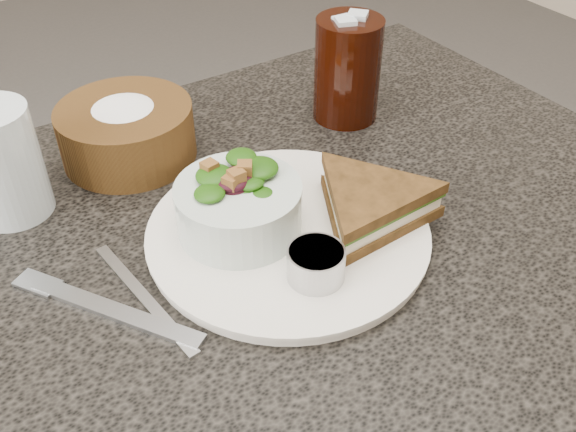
# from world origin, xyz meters

# --- Properties ---
(dining_table) EXTENTS (1.00, 0.70, 0.75)m
(dining_table) POSITION_xyz_m (0.00, 0.00, 0.38)
(dining_table) COLOR black
(dining_table) RESTS_ON floor
(dinner_plate) EXTENTS (0.29, 0.29, 0.01)m
(dinner_plate) POSITION_xyz_m (0.02, -0.02, 0.76)
(dinner_plate) COLOR silver
(dinner_plate) RESTS_ON dining_table
(sandwich) EXTENTS (0.17, 0.17, 0.04)m
(sandwich) POSITION_xyz_m (0.10, -0.06, 0.78)
(sandwich) COLOR #543617
(sandwich) RESTS_ON dinner_plate
(salad_bowl) EXTENTS (0.13, 0.13, 0.08)m
(salad_bowl) POSITION_xyz_m (-0.02, 0.01, 0.80)
(salad_bowl) COLOR silver
(salad_bowl) RESTS_ON dinner_plate
(dressing_ramekin) EXTENTS (0.07, 0.07, 0.03)m
(dressing_ramekin) POSITION_xyz_m (0.01, -0.10, 0.78)
(dressing_ramekin) COLOR #ACADAF
(dressing_ramekin) RESTS_ON dinner_plate
(orange_wedge) EXTENTS (0.10, 0.10, 0.03)m
(orange_wedge) POSITION_xyz_m (0.03, 0.04, 0.78)
(orange_wedge) COLOR orange
(orange_wedge) RESTS_ON dinner_plate
(fork) EXTENTS (0.12, 0.16, 0.00)m
(fork) POSITION_xyz_m (-0.17, -0.02, 0.75)
(fork) COLOR #ABAEB3
(fork) RESTS_ON dining_table
(knife) EXTENTS (0.03, 0.18, 0.00)m
(knife) POSITION_xyz_m (-0.14, -0.02, 0.75)
(knife) COLOR #B1B2B3
(knife) RESTS_ON dining_table
(bread_basket) EXTENTS (0.22, 0.22, 0.09)m
(bread_basket) POSITION_xyz_m (-0.06, 0.22, 0.80)
(bread_basket) COLOR #4C3414
(bread_basket) RESTS_ON dining_table
(cola_glass) EXTENTS (0.11, 0.11, 0.15)m
(cola_glass) POSITION_xyz_m (0.23, 0.15, 0.82)
(cola_glass) COLOR black
(cola_glass) RESTS_ON dining_table
(water_glass) EXTENTS (0.09, 0.09, 0.13)m
(water_glass) POSITION_xyz_m (-0.20, 0.19, 0.81)
(water_glass) COLOR silver
(water_glass) RESTS_ON dining_table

